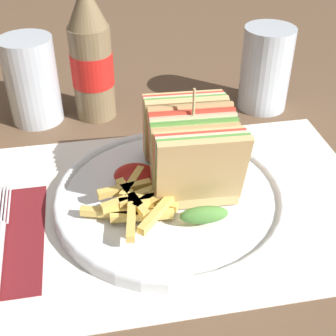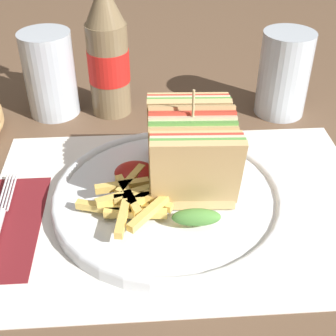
# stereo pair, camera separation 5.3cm
# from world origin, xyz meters

# --- Properties ---
(ground_plane) EXTENTS (4.00, 4.00, 0.00)m
(ground_plane) POSITION_xyz_m (0.00, 0.00, 0.00)
(ground_plane) COLOR brown
(placemat) EXTENTS (0.48, 0.33, 0.00)m
(placemat) POSITION_xyz_m (0.02, -0.02, 0.00)
(placemat) COLOR silver
(placemat) RESTS_ON ground_plane
(plate_main) EXTENTS (0.29, 0.29, 0.02)m
(plate_main) POSITION_xyz_m (0.00, -0.02, 0.01)
(plate_main) COLOR white
(plate_main) RESTS_ON ground_plane
(club_sandwich) EXTENTS (0.10, 0.17, 0.14)m
(club_sandwich) POSITION_xyz_m (0.03, -0.00, 0.07)
(club_sandwich) COLOR tan
(club_sandwich) RESTS_ON plate_main
(fries_pile) EXTENTS (0.11, 0.12, 0.02)m
(fries_pile) POSITION_xyz_m (-0.04, -0.04, 0.03)
(fries_pile) COLOR #E0B756
(fries_pile) RESTS_ON plate_main
(ketchup_blob) EXTENTS (0.05, 0.04, 0.02)m
(ketchup_blob) POSITION_xyz_m (-0.04, 0.01, 0.03)
(ketchup_blob) COLOR maroon
(ketchup_blob) RESTS_ON plate_main
(coke_bottle_near) EXTENTS (0.06, 0.06, 0.23)m
(coke_bottle_near) POSITION_xyz_m (-0.08, 0.22, 0.10)
(coke_bottle_near) COLOR #7A6647
(coke_bottle_near) RESTS_ON ground_plane
(glass_near) EXTENTS (0.08, 0.08, 0.13)m
(glass_near) POSITION_xyz_m (0.20, 0.20, 0.07)
(glass_near) COLOR silver
(glass_near) RESTS_ON ground_plane
(glass_far) EXTENTS (0.08, 0.08, 0.13)m
(glass_far) POSITION_xyz_m (-0.17, 0.23, 0.07)
(glass_far) COLOR silver
(glass_far) RESTS_ON ground_plane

